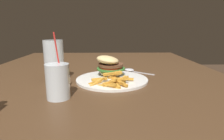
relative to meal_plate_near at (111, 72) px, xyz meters
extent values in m
cube|color=#4C331E|center=(0.08, 0.06, -0.05)|extent=(1.66, 1.26, 0.03)
cylinder|color=#392616|center=(0.84, -0.50, -0.42)|extent=(0.09, 0.09, 0.71)
cylinder|color=#392616|center=(0.84, 0.62, -0.42)|extent=(0.09, 0.09, 0.71)
cylinder|color=white|center=(-0.03, 0.00, -0.03)|extent=(0.31, 0.31, 0.01)
ellipsoid|color=#E0C17F|center=(0.03, 0.00, -0.01)|extent=(0.14, 0.12, 0.03)
cylinder|color=#38752D|center=(0.03, 0.00, 0.01)|extent=(0.15, 0.15, 0.01)
cylinder|color=red|center=(0.03, 0.00, 0.02)|extent=(0.12, 0.12, 0.01)
cylinder|color=brown|center=(0.03, 0.00, 0.03)|extent=(0.13, 0.13, 0.01)
ellipsoid|color=#E0C17F|center=(0.03, 0.01, 0.05)|extent=(0.14, 0.13, 0.05)
cube|color=gold|center=(-0.11, 0.05, -0.02)|extent=(0.06, 0.06, 0.03)
cube|color=gold|center=(-0.11, -0.03, 0.00)|extent=(0.02, 0.08, 0.03)
cube|color=gold|center=(-0.08, -0.01, -0.01)|extent=(0.07, 0.03, 0.02)
cube|color=gold|center=(-0.09, -0.01, 0.02)|extent=(0.03, 0.08, 0.01)
cube|color=gold|center=(-0.08, -0.05, -0.02)|extent=(0.06, 0.03, 0.03)
cube|color=gold|center=(-0.09, -0.01, -0.01)|extent=(0.06, 0.01, 0.01)
cube|color=gold|center=(-0.13, -0.04, -0.01)|extent=(0.06, 0.05, 0.01)
cube|color=gold|center=(-0.12, -0.03, -0.01)|extent=(0.08, 0.04, 0.01)
cube|color=gold|center=(-0.13, -0.02, -0.02)|extent=(0.07, 0.03, 0.02)
cube|color=gold|center=(-0.06, 0.05, -0.01)|extent=(0.02, 0.07, 0.01)
cube|color=gold|center=(-0.06, -0.01, 0.00)|extent=(0.07, 0.05, 0.01)
cube|color=gold|center=(-0.07, -0.05, -0.01)|extent=(0.01, 0.08, 0.01)
cube|color=gold|center=(-0.09, -0.03, -0.01)|extent=(0.01, 0.07, 0.03)
cube|color=gold|center=(-0.13, -0.01, -0.01)|extent=(0.04, 0.08, 0.02)
cube|color=gold|center=(-0.10, 0.05, -0.01)|extent=(0.04, 0.06, 0.02)
cube|color=gold|center=(-0.09, 0.00, 0.02)|extent=(0.05, 0.08, 0.01)
cube|color=gold|center=(-0.09, -0.01, -0.01)|extent=(0.08, 0.02, 0.03)
cube|color=gold|center=(-0.15, -0.01, -0.02)|extent=(0.04, 0.05, 0.01)
cube|color=gold|center=(-0.14, 0.02, -0.02)|extent=(0.05, 0.07, 0.03)
cube|color=gold|center=(-0.12, -0.02, 0.00)|extent=(0.06, 0.02, 0.02)
cylinder|color=silver|center=(-0.03, 0.24, 0.06)|extent=(0.08, 0.08, 0.18)
cylinder|color=gold|center=(-0.03, 0.24, 0.04)|extent=(0.07, 0.07, 0.15)
cylinder|color=silver|center=(-0.23, 0.17, 0.03)|extent=(0.08, 0.08, 0.11)
cylinder|color=orange|center=(-0.23, 0.17, 0.01)|extent=(0.07, 0.07, 0.08)
cylinder|color=red|center=(-0.21, 0.17, 0.07)|extent=(0.01, 0.03, 0.21)
ellipsoid|color=silver|center=(0.15, -0.10, -0.02)|extent=(0.07, 0.07, 0.01)
cube|color=silver|center=(0.10, -0.16, -0.03)|extent=(0.08, 0.10, 0.00)
camera|label=1|loc=(-0.81, 0.01, 0.19)|focal=30.00mm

